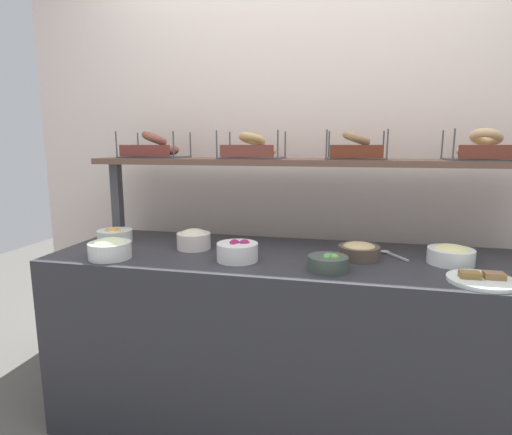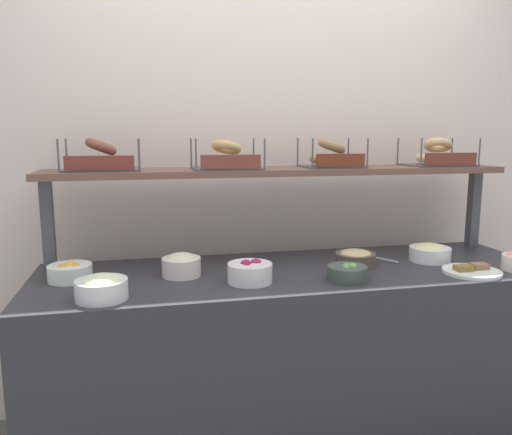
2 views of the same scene
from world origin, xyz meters
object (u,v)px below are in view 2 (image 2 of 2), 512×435
(bowl_hummus, at_px, (355,258))
(bagel_basket_cinnamon_raisin, at_px, (101,160))
(bagel_basket_everything, at_px, (331,157))
(bagel_basket_plain, at_px, (437,157))
(bowl_egg_salad, at_px, (430,252))
(serving_plate_white, at_px, (472,271))
(bowl_veggie_mix, at_px, (347,272))
(bagel_basket_sesame, at_px, (226,159))
(serving_spoon_near_plate, at_px, (375,258))
(bowl_beet_salad, at_px, (250,272))
(bowl_potato_salad, at_px, (181,265))
(bowl_fruit_salad, at_px, (70,272))
(bowl_scallion_spread, at_px, (101,287))

(bowl_hummus, relative_size, bagel_basket_cinnamon_raisin, 0.54)
(bagel_basket_everything, xyz_separation_m, bagel_basket_plain, (0.57, -0.00, -0.00))
(bagel_basket_cinnamon_raisin, bearing_deg, bowl_egg_salad, -10.07)
(serving_plate_white, bearing_deg, bagel_basket_cinnamon_raisin, 162.03)
(bowl_veggie_mix, distance_m, bagel_basket_sesame, 0.76)
(serving_plate_white, bearing_deg, serving_spoon_near_plate, 132.43)
(bowl_beet_salad, relative_size, bowl_potato_salad, 1.11)
(bowl_veggie_mix, relative_size, bowl_potato_salad, 1.00)
(bowl_egg_salad, distance_m, bagel_basket_everything, 0.65)
(bowl_veggie_mix, bearing_deg, bowl_egg_salad, 22.67)
(bowl_potato_salad, relative_size, bowl_hummus, 0.89)
(bowl_veggie_mix, bearing_deg, bagel_basket_cinnamon_raisin, 154.20)
(bowl_veggie_mix, distance_m, bowl_potato_salad, 0.69)
(bowl_fruit_salad, xyz_separation_m, bagel_basket_plain, (1.77, 0.21, 0.44))
(serving_plate_white, bearing_deg, bowl_beet_salad, 175.15)
(bowl_scallion_spread, bearing_deg, serving_plate_white, 0.35)
(bowl_beet_salad, bearing_deg, bowl_egg_salad, 9.79)
(bowl_egg_salad, relative_size, bagel_basket_cinnamon_raisin, 0.57)
(bowl_scallion_spread, distance_m, bowl_beet_salad, 0.57)
(bowl_egg_salad, height_order, bowl_potato_salad, bowl_potato_salad)
(bagel_basket_plain, bearing_deg, bowl_scallion_spread, -163.30)
(bowl_beet_salad, distance_m, serving_plate_white, 0.96)
(bagel_basket_cinnamon_raisin, xyz_separation_m, bagel_basket_sesame, (0.56, -0.03, -0.00))
(bowl_veggie_mix, height_order, bagel_basket_everything, bagel_basket_everything)
(bowl_potato_salad, height_order, bagel_basket_sesame, bagel_basket_sesame)
(bowl_egg_salad, xyz_separation_m, bagel_basket_sesame, (-0.93, 0.24, 0.43))
(bowl_veggie_mix, distance_m, bagel_basket_plain, 0.92)
(bagel_basket_sesame, bearing_deg, bowl_hummus, -24.05)
(bowl_fruit_salad, height_order, bagel_basket_everything, bagel_basket_everything)
(bowl_scallion_spread, distance_m, bowl_veggie_mix, 0.96)
(serving_spoon_near_plate, bearing_deg, bagel_basket_everything, 136.85)
(bowl_scallion_spread, xyz_separation_m, bagel_basket_plain, (1.63, 0.49, 0.43))
(bowl_potato_salad, xyz_separation_m, bowl_fruit_salad, (-0.45, 0.03, -0.01))
(bagel_basket_plain, bearing_deg, bagel_basket_cinnamon_raisin, 179.27)
(serving_plate_white, distance_m, bagel_basket_everything, 0.82)
(serving_spoon_near_plate, distance_m, bagel_basket_everything, 0.53)
(bowl_hummus, height_order, bagel_basket_plain, bagel_basket_plain)
(bowl_beet_salad, bearing_deg, bagel_basket_everything, 39.38)
(serving_spoon_near_plate, height_order, bagel_basket_everything, bagel_basket_everything)
(bowl_veggie_mix, distance_m, bagel_basket_everything, 0.65)
(bagel_basket_plain, bearing_deg, bowl_fruit_salad, -173.11)
(bowl_scallion_spread, height_order, bowl_hummus, bowl_scallion_spread)
(bowl_egg_salad, relative_size, bowl_beet_salad, 1.06)
(bagel_basket_everything, relative_size, bagel_basket_plain, 0.86)
(bowl_fruit_salad, relative_size, bagel_basket_everything, 0.62)
(serving_plate_white, xyz_separation_m, serving_spoon_near_plate, (-0.29, 0.32, -0.00))
(serving_plate_white, bearing_deg, bowl_fruit_salad, 170.98)
(bowl_veggie_mix, distance_m, serving_spoon_near_plate, 0.40)
(bowl_veggie_mix, bearing_deg, serving_spoon_near_plate, 47.63)
(bowl_potato_salad, xyz_separation_m, bagel_basket_cinnamon_raisin, (-0.32, 0.27, 0.43))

